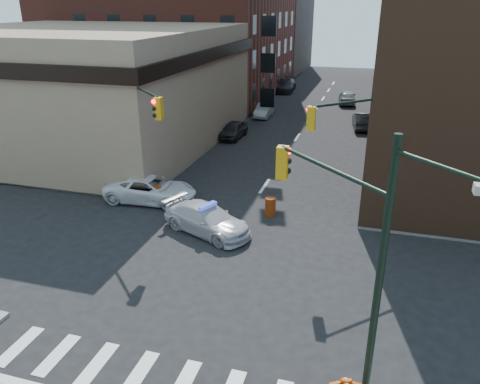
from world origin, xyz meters
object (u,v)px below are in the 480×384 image
Objects in this scene: police_car at (207,219)px; parked_car_enear at (362,121)px; parked_car_wnear at (233,130)px; barricade_nw_a at (120,173)px; pickup at (151,189)px; pedestrian_b at (106,180)px; pedestrian_a at (130,182)px; barrel_bank at (157,195)px; barrel_road at (270,207)px; parked_car_wfar at (264,110)px.

police_car is 24.55m from parked_car_enear.
parked_car_wnear is 12.87m from barricade_nw_a.
pickup is 3.06m from pedestrian_b.
pedestrian_a is 1.63m from pedestrian_b.
barrel_bank is at bearing -87.58° from parked_car_wnear.
pedestrian_a is 8.55m from barrel_road.
parked_car_wfar reaches higher than barrel_road.
police_car reaches higher than barrel_bank.
police_car is at bearing 67.09° from parked_car_enear.
parked_car_wnear is at bearing 59.46° from pedestrian_b.
parked_car_wfar is 3.05× the size of barricade_nw_a.
police_car is at bearing -132.44° from barrel_road.
pedestrian_b is at bearing 83.28° from pickup.
police_car is at bearing -19.93° from pedestrian_a.
pickup is at bearing 80.77° from police_car.
pedestrian_a is (-1.42, 0.20, 0.23)m from pickup.
barrel_bank is at bearing 79.80° from police_car.
parked_car_enear is 4.33× the size of barrel_road.
pedestrian_a reaches higher than barrel_bank.
parked_car_wfar is at bearing -19.46° from parked_car_enear.
pickup is 1.19× the size of parked_car_enear.
pedestrian_b is at bearing -96.25° from barricade_nw_a.
pedestrian_b is 10.18m from barrel_road.
barrel_bank is at bearing 55.87° from parked_car_enear.
barrel_road is (-3.87, -20.82, -0.22)m from parked_car_enear.
barricade_nw_a reaches higher than barrel_bank.
pedestrian_b reaches higher than parked_car_wnear.
pedestrian_a is (-5.92, 3.02, 0.26)m from police_car.
pedestrian_a is 1.58× the size of barrel_road.
police_car is at bearing -44.92° from barricade_nw_a.
parked_car_wnear is 14.43m from pedestrian_a.
barrel_road is (7.12, 0.04, -0.22)m from pickup.
pedestrian_b is 1.23× the size of barricade_nw_a.
barrel_road is (2.61, 2.86, -0.19)m from police_car.
parked_car_enear is 23.48m from barricade_nw_a.
parked_car_enear is 2.74× the size of pedestrian_a.
parked_car_wfar is at bearing 65.82° from barricade_nw_a.
pedestrian_b is 1.52× the size of barrel_bank.
parked_car_wfar is at bearing 90.46° from pedestrian_a.
barricade_nw_a is at bearing -103.08° from parked_car_wfar.
parked_car_wnear is 3.15× the size of barricade_nw_a.
barrel_bank is at bearing -177.94° from barrel_road.
parked_car_wfar is (1.21, 22.92, -0.09)m from pickup.
police_car is 4.81m from barrel_bank.
pedestrian_b reaches higher than parked_car_enear.
parked_car_enear is 24.98m from pedestrian_b.
parked_car_enear is (6.48, 23.68, 0.03)m from police_car.
police_car is 8.14m from pedestrian_b.
parked_car_wfar is 23.12m from pedestrian_b.
parked_car_wnear is 3.89× the size of barrel_bank.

